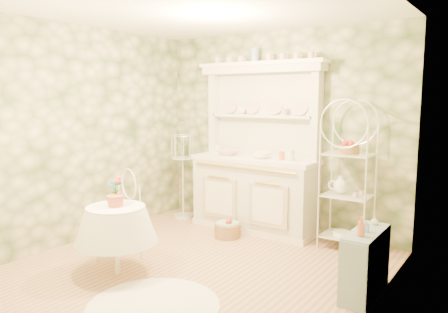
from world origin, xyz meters
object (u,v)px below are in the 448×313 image
Objects in this scene: floor_basket at (227,230)px; birdcage_stand at (183,173)px; cafe_chair at (118,223)px; side_shelf at (365,264)px; round_table at (117,237)px; kitchen_dresser at (255,147)px; bakers_rack at (348,170)px.

birdcage_stand is at bearing 159.20° from floor_basket.
floor_basket is (0.52, 1.38, -0.34)m from cafe_chair.
floor_basket is (-1.99, 0.67, -0.20)m from side_shelf.
floor_basket is (0.28, 1.62, -0.29)m from round_table.
round_table is at bearing -68.04° from birdcage_stand.
kitchen_dresser is 3.27× the size of side_shelf.
floor_basket is at bearing 86.06° from cafe_chair.
birdcage_stand reaches higher than floor_basket.
bakers_rack is at bearing 1.23° from birdcage_stand.
floor_basket is (-1.41, -0.47, -0.86)m from bakers_rack.
side_shelf is 3.29m from birdcage_stand.
round_table is at bearing -100.23° from kitchen_dresser.
bakers_rack is 2.18× the size of cafe_chair.
kitchen_dresser is 2.89× the size of round_table.
kitchen_dresser reaches higher than bakers_rack.
side_shelf reaches higher than floor_basket.
round_table is at bearing -155.53° from side_shelf.
kitchen_dresser is 1.16m from floor_basket.
round_table is (-2.26, -0.95, 0.10)m from side_shelf.
cafe_chair is at bearing 134.83° from round_table.
kitchen_dresser is 1.19× the size of bakers_rack.
kitchen_dresser reaches higher than cafe_chair.
bakers_rack is 2.75m from round_table.
kitchen_dresser reaches higher than floor_basket.
cafe_chair is at bearing -110.74° from floor_basket.
birdcage_stand is (-3.09, 1.09, 0.38)m from side_shelf.
side_shelf is 0.88× the size of round_table.
kitchen_dresser is at bearing 149.76° from side_shelf.
round_table is 0.90× the size of cafe_chair.
kitchen_dresser reaches higher than side_shelf.
bakers_rack is (1.30, -0.03, -0.18)m from kitchen_dresser.
round_table is at bearing -99.64° from floor_basket.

